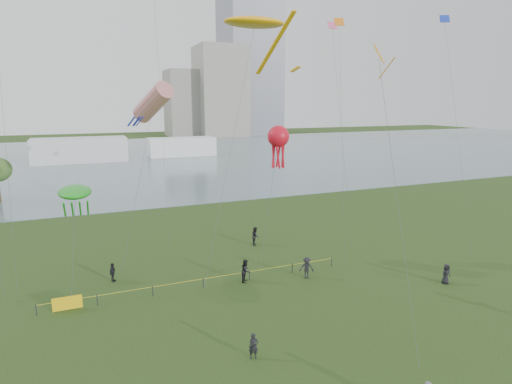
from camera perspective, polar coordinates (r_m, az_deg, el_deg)
name	(u,v)px	position (r m, az deg, el deg)	size (l,w,h in m)	color
ground_plane	(322,361)	(26.77, 8.79, -21.33)	(400.00, 400.00, 0.00)	#1B320F
lake	(129,157)	(120.46, -16.59, 4.46)	(400.00, 120.00, 0.08)	slate
building_mid	(220,92)	(190.08, -4.77, 13.20)	(20.00, 20.00, 38.00)	gray
building_low	(186,103)	(192.07, -9.37, 11.58)	(16.00, 18.00, 28.00)	gray
pavilion_left	(80,150)	(114.57, -22.40, 5.20)	(22.00, 8.00, 6.00)	silver
pavilion_right	(182,147)	(120.43, -9.90, 5.97)	(18.00, 7.00, 5.00)	white
fence	(124,294)	(34.29, -17.21, -12.86)	(24.07, 0.07, 1.05)	black
spectator_a	(246,271)	(35.94, -1.37, -10.43)	(0.92, 0.72, 1.90)	black
spectator_b	(307,268)	(36.80, 6.78, -10.01)	(1.19, 0.69, 1.85)	black
spectator_c	(113,272)	(37.88, -18.58, -10.12)	(0.94, 0.39, 1.61)	black
spectator_d	(446,274)	(38.85, 24.01, -9.95)	(0.81, 0.53, 1.66)	black
spectator_f	(254,346)	(26.27, -0.32, -19.88)	(0.56, 0.37, 1.55)	black
spectator_g	(255,236)	(44.70, -0.07, -5.87)	(0.93, 0.73, 1.92)	black
kite_stingray	(255,23)	(40.47, -0.16, 21.60)	(9.92, 10.25, 21.93)	#3F3F42
kite_windsock	(153,103)	(40.44, -13.58, 11.50)	(5.74, 5.80, 16.45)	#3F3F42
kite_creature	(75,192)	(36.78, -23.00, -0.03)	(2.53, 5.63, 8.07)	#3F3F42
kite_octopus	(278,138)	(39.35, 2.99, 7.26)	(3.92, 3.56, 12.54)	#3F3F42
kite_delta	(382,69)	(31.12, 16.40, 15.51)	(3.49, 9.43, 18.43)	#3F3F42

